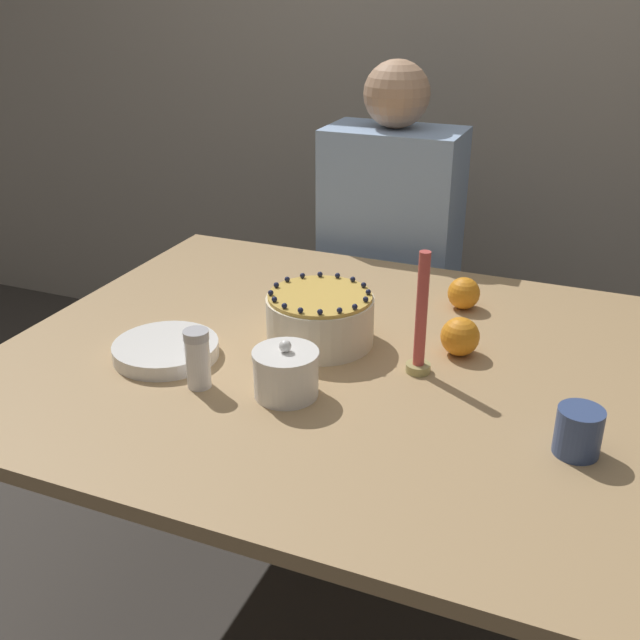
{
  "coord_description": "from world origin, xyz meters",
  "views": [
    {
      "loc": [
        0.5,
        -1.32,
        1.47
      ],
      "look_at": [
        -0.06,
        0.04,
        0.78
      ],
      "focal_mm": 42.0,
      "sensor_mm": 36.0,
      "label": 1
    }
  ],
  "objects_px": {
    "cake": "(320,318)",
    "sugar_bowl": "(286,373)",
    "sugar_shaker": "(198,358)",
    "candle": "(421,325)",
    "person_man_blue_shirt": "(388,294)"
  },
  "relations": [
    {
      "from": "cake",
      "to": "sugar_shaker",
      "type": "xyz_separation_m",
      "value": [
        -0.14,
        -0.27,
        0.0
      ]
    },
    {
      "from": "sugar_bowl",
      "to": "sugar_shaker",
      "type": "height_order",
      "value": "sugar_shaker"
    },
    {
      "from": "cake",
      "to": "sugar_shaker",
      "type": "height_order",
      "value": "cake"
    },
    {
      "from": "cake",
      "to": "person_man_blue_shirt",
      "type": "distance_m",
      "value": 0.78
    },
    {
      "from": "sugar_bowl",
      "to": "candle",
      "type": "height_order",
      "value": "candle"
    },
    {
      "from": "candle",
      "to": "person_man_blue_shirt",
      "type": "relative_size",
      "value": 0.21
    },
    {
      "from": "sugar_shaker",
      "to": "person_man_blue_shirt",
      "type": "relative_size",
      "value": 0.1
    },
    {
      "from": "cake",
      "to": "sugar_bowl",
      "type": "bearing_deg",
      "value": -83.48
    },
    {
      "from": "cake",
      "to": "candle",
      "type": "height_order",
      "value": "candle"
    },
    {
      "from": "sugar_shaker",
      "to": "candle",
      "type": "height_order",
      "value": "candle"
    },
    {
      "from": "person_man_blue_shirt",
      "to": "sugar_bowl",
      "type": "bearing_deg",
      "value": 95.73
    },
    {
      "from": "sugar_shaker",
      "to": "person_man_blue_shirt",
      "type": "bearing_deg",
      "value": 85.86
    },
    {
      "from": "person_man_blue_shirt",
      "to": "candle",
      "type": "bearing_deg",
      "value": 111.28
    },
    {
      "from": "cake",
      "to": "sugar_bowl",
      "type": "distance_m",
      "value": 0.24
    },
    {
      "from": "cake",
      "to": "candle",
      "type": "xyz_separation_m",
      "value": [
        0.24,
        -0.05,
        0.05
      ]
    }
  ]
}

